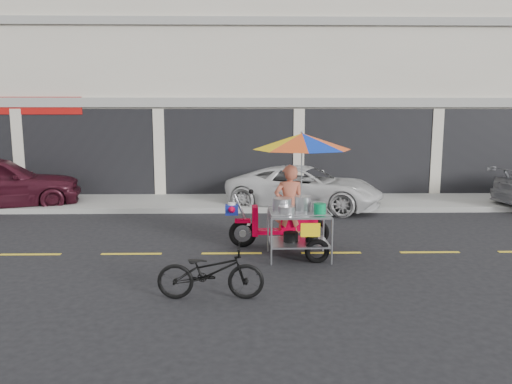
{
  "coord_description": "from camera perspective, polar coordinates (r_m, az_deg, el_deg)",
  "views": [
    {
      "loc": [
        -1.7,
        -9.67,
        2.8
      ],
      "look_at": [
        -1.5,
        0.6,
        1.15
      ],
      "focal_mm": 35.0,
      "sensor_mm": 36.0,
      "label": 1
    }
  ],
  "objects": [
    {
      "name": "sidewalk",
      "position": [
        15.5,
        5.19,
        -1.03
      ],
      "size": [
        45.0,
        3.0,
        0.15
      ],
      "primitive_type": "cube",
      "color": "gray",
      "rests_on": "ground"
    },
    {
      "name": "ground",
      "position": [
        10.21,
        8.58,
        -6.9
      ],
      "size": [
        90.0,
        90.0,
        0.0
      ],
      "primitive_type": "plane",
      "color": "black"
    },
    {
      "name": "food_vendor_rig",
      "position": [
        9.83,
        4.55,
        1.77
      ],
      "size": [
        2.46,
        1.94,
        2.46
      ],
      "rotation": [
        0.0,
        0.0,
        0.02
      ],
      "color": "black",
      "rests_on": "ground"
    },
    {
      "name": "near_bicycle",
      "position": [
        7.63,
        -5.21,
        -9.05
      ],
      "size": [
        1.62,
        0.58,
        0.85
      ],
      "primitive_type": "imported",
      "rotation": [
        0.0,
        0.0,
        1.56
      ],
      "color": "black",
      "rests_on": "ground"
    },
    {
      "name": "centerline",
      "position": [
        10.21,
        8.58,
        -6.88
      ],
      "size": [
        42.0,
        0.1,
        0.01
      ],
      "primitive_type": "cube",
      "color": "gold",
      "rests_on": "ground"
    },
    {
      "name": "shophouse_block",
      "position": [
        20.8,
        11.72,
        12.91
      ],
      "size": [
        36.0,
        8.11,
        10.4
      ],
      "color": "beige",
      "rests_on": "ground"
    },
    {
      "name": "white_pickup",
      "position": [
        14.63,
        5.59,
        0.53
      ],
      "size": [
        4.93,
        3.54,
        1.25
      ],
      "primitive_type": "imported",
      "rotation": [
        0.0,
        0.0,
        1.2
      ],
      "color": "silver",
      "rests_on": "ground"
    }
  ]
}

